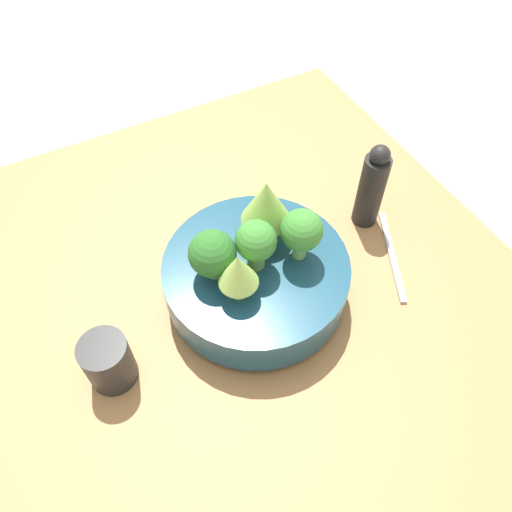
% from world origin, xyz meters
% --- Properties ---
extents(ground_plane, '(6.00, 6.00, 0.00)m').
position_xyz_m(ground_plane, '(0.00, 0.00, 0.00)').
color(ground_plane, beige).
extents(table, '(1.02, 0.88, 0.05)m').
position_xyz_m(table, '(0.00, 0.00, 0.02)').
color(table, '#9E7042').
rests_on(table, ground_plane).
extents(bowl, '(0.27, 0.27, 0.08)m').
position_xyz_m(bowl, '(0.03, -0.02, 0.09)').
color(bowl, navy).
rests_on(bowl, table).
extents(broccoli_floret_front, '(0.06, 0.06, 0.09)m').
position_xyz_m(broccoli_floret_front, '(0.01, -0.08, 0.18)').
color(broccoli_floret_front, '#7AB256').
rests_on(broccoli_floret_front, bowl).
extents(broccoli_floret_back, '(0.07, 0.07, 0.08)m').
position_xyz_m(broccoli_floret_back, '(0.04, 0.04, 0.17)').
color(broccoli_floret_back, '#7AB256').
rests_on(broccoli_floret_back, bowl).
extents(broccoli_floret_center, '(0.06, 0.06, 0.08)m').
position_xyz_m(broccoli_floret_center, '(0.03, -0.02, 0.18)').
color(broccoli_floret_center, '#609347').
rests_on(broccoli_floret_center, bowl).
extents(romanesco_piece_near, '(0.07, 0.07, 0.11)m').
position_xyz_m(romanesco_piece_near, '(0.07, -0.06, 0.20)').
color(romanesco_piece_near, '#6BA34C').
rests_on(romanesco_piece_near, bowl).
extents(romanesco_piece_far, '(0.05, 0.05, 0.09)m').
position_xyz_m(romanesco_piece_far, '(-0.01, 0.02, 0.18)').
color(romanesco_piece_far, '#7AB256').
rests_on(romanesco_piece_far, bowl).
extents(cup, '(0.07, 0.07, 0.08)m').
position_xyz_m(cup, '(0.00, 0.22, 0.09)').
color(cup, black).
rests_on(cup, table).
extents(pepper_mill, '(0.04, 0.04, 0.16)m').
position_xyz_m(pepper_mill, '(0.08, -0.26, 0.13)').
color(pepper_mill, black).
rests_on(pepper_mill, table).
extents(fork, '(0.17, 0.09, 0.01)m').
position_xyz_m(fork, '(-0.01, -0.25, 0.05)').
color(fork, '#B2B2B7').
rests_on(fork, table).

